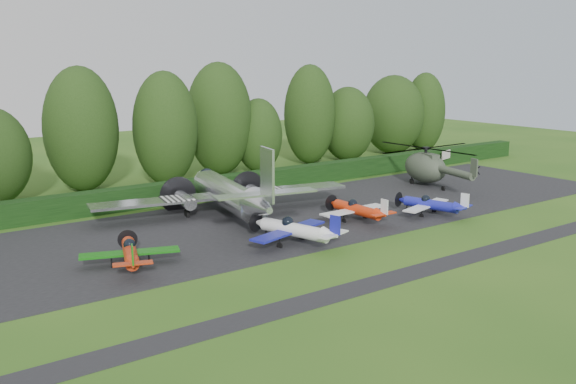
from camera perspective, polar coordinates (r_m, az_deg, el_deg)
ground at (r=46.74m, az=7.15°, el=-4.78°), size 160.00×160.00×0.00m
apron at (r=54.18m, az=-0.08°, el=-2.35°), size 70.00×18.00×0.01m
taxiway_verge at (r=42.79m, az=12.67°, el=-6.58°), size 70.00×2.00×0.00m
hedgerow at (r=63.19m, az=-5.94°, el=-0.34°), size 90.00×1.60×2.00m
transport_plane at (r=54.28m, az=-5.15°, el=-0.18°), size 22.68×17.39×7.27m
light_plane_red at (r=42.72m, az=-13.87°, el=-5.24°), size 6.36×6.69×2.45m
light_plane_white at (r=46.36m, az=0.55°, el=-3.34°), size 7.23×7.60×2.78m
light_plane_orange at (r=53.26m, az=6.13°, el=-1.54°), size 6.39×6.71×2.45m
light_plane_blue at (r=56.23m, az=12.58°, el=-1.07°), size 6.21×6.53×2.39m
helicopter at (r=69.24m, az=12.16°, el=2.38°), size 12.64×14.80×4.07m
sign_board at (r=82.84m, az=14.01°, el=3.22°), size 3.45×0.13×1.94m
tree_0 at (r=75.25m, az=-2.63°, el=5.03°), size 5.57×5.57×8.68m
tree_1 at (r=68.66m, az=-10.86°, el=5.56°), size 6.81×6.81×12.00m
tree_2 at (r=93.93m, az=12.04°, el=6.94°), size 5.81×5.81×11.22m
tree_3 at (r=73.81m, az=-6.15°, el=6.47°), size 7.53×7.53×12.85m
tree_5 at (r=67.47m, az=-17.91°, el=5.32°), size 7.38×7.38×12.56m
tree_6 at (r=81.22m, az=1.94°, el=6.89°), size 6.52×6.52×12.48m
tree_8 at (r=84.12m, az=5.32°, el=6.04°), size 6.95×6.95×9.61m
tree_10 at (r=91.09m, az=9.34°, el=6.80°), size 8.54×8.54×10.92m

